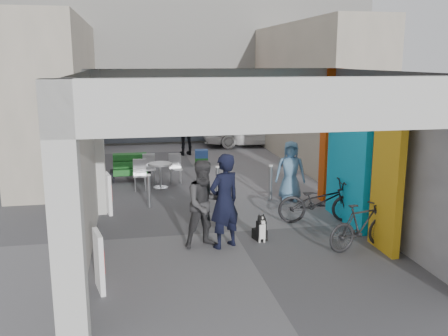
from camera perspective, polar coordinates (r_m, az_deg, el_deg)
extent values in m
plane|color=#5E5D63|center=(11.09, 1.13, -7.29)|extent=(90.00, 90.00, 0.00)
cube|color=beige|center=(6.58, -17.59, -5.72)|extent=(0.40, 0.40, 3.50)
cube|color=beige|center=(12.41, -14.51, 2.78)|extent=(0.40, 0.40, 3.50)
cube|color=#E64E0D|center=(13.42, 12.02, 3.60)|extent=(0.40, 0.40, 3.50)
plane|color=beige|center=(9.47, -15.58, -0.16)|extent=(0.00, 6.40, 6.40)
plane|color=#A6A6AB|center=(10.76, 18.16, 1.14)|extent=(0.00, 6.40, 6.40)
cube|color=#0DACDE|center=(11.74, 13.96, 0.54)|extent=(0.15, 2.00, 2.80)
cube|color=gold|center=(10.17, 18.16, -1.50)|extent=(0.15, 1.00, 2.80)
plane|color=#B1B1AC|center=(9.48, 2.49, 10.97)|extent=(6.40, 6.40, 0.00)
cube|color=beige|center=(12.48, -0.78, 9.69)|extent=(6.40, 0.30, 0.70)
cube|color=beige|center=(6.57, 8.62, 7.18)|extent=(6.40, 0.30, 0.70)
cube|color=silver|center=(12.65, -0.92, 9.50)|extent=(4.20, 0.05, 0.55)
cube|color=silver|center=(24.32, -5.84, 12.91)|extent=(18.00, 4.00, 8.00)
cube|color=#515966|center=(22.44, -5.20, 5.30)|extent=(16.20, 0.06, 1.80)
cube|color=white|center=(22.20, -10.52, 9.74)|extent=(2.60, 0.06, 0.50)
cube|color=red|center=(22.50, -1.44, 9.97)|extent=(2.20, 0.06, 0.50)
cube|color=#B7AA98|center=(17.92, -18.43, 7.79)|extent=(2.00, 9.00, 5.00)
cube|color=#B7AA98|center=(18.98, 9.90, 8.45)|extent=(2.00, 9.00, 5.00)
cylinder|color=gray|center=(12.88, -8.57, -2.64)|extent=(0.09, 0.09, 0.85)
cylinder|color=gray|center=(13.36, -0.75, -1.81)|extent=(0.09, 0.09, 0.93)
cylinder|color=gray|center=(13.39, 5.33, -1.74)|extent=(0.09, 0.09, 0.96)
cube|color=silver|center=(8.51, -14.10, -10.32)|extent=(0.20, 0.55, 1.00)
cube|color=red|center=(8.49, -13.85, -10.00)|extent=(0.12, 0.38, 0.40)
cube|color=silver|center=(12.57, -13.09, -2.86)|extent=(0.19, 0.55, 1.00)
cube|color=red|center=(12.56, -12.92, -2.63)|extent=(0.12, 0.39, 0.40)
cylinder|color=#B4B4B9|center=(14.83, -7.28, -0.90)|extent=(0.06, 0.06, 0.72)
cylinder|color=#B4B4B9|center=(14.91, -7.24, -2.20)|extent=(0.44, 0.44, 0.02)
cylinder|color=#B4B4B9|center=(14.75, -7.32, 0.46)|extent=(0.70, 0.70, 0.05)
cube|color=#B4B4B9|center=(14.64, -9.54, -1.68)|extent=(0.38, 0.38, 0.45)
cube|color=#B4B4B9|center=(14.72, -9.62, 0.16)|extent=(0.38, 0.05, 0.45)
cube|color=#B4B4B9|center=(15.37, -5.54, -0.89)|extent=(0.38, 0.38, 0.45)
cube|color=#B4B4B9|center=(15.45, -5.64, 0.85)|extent=(0.38, 0.05, 0.45)
cube|color=#B4B4B9|center=(15.42, -8.52, -0.93)|extent=(0.38, 0.38, 0.45)
cube|color=#B4B4B9|center=(15.50, -8.60, 0.81)|extent=(0.38, 0.05, 0.45)
cube|color=black|center=(15.91, -10.63, -0.85)|extent=(1.25, 0.62, 0.31)
cube|color=#1B5F1D|center=(15.72, -10.65, -0.42)|extent=(1.04, 0.36, 0.19)
cube|color=#1B5F1D|center=(15.83, -10.68, 0.44)|extent=(1.04, 0.36, 0.19)
cube|color=#1B5F1D|center=(15.95, -10.71, 1.28)|extent=(1.04, 0.36, 0.19)
cube|color=#1B5F1D|center=(17.91, -2.59, 0.77)|extent=(0.48, 0.39, 0.28)
cube|color=#284A93|center=(17.85, -2.60, 1.65)|extent=(0.48, 0.39, 0.28)
cube|color=black|center=(10.63, 4.09, -7.58)|extent=(0.22, 0.30, 0.22)
cube|color=black|center=(10.46, 4.28, -6.94)|extent=(0.18, 0.15, 0.33)
cube|color=white|center=(10.40, 4.39, -7.28)|extent=(0.14, 0.03, 0.31)
cylinder|color=white|center=(10.44, 4.09, -7.84)|extent=(0.04, 0.04, 0.26)
cylinder|color=white|center=(10.46, 4.63, -7.80)|extent=(0.04, 0.04, 0.26)
sphere|color=black|center=(10.38, 4.32, -5.91)|extent=(0.18, 0.18, 0.18)
cube|color=white|center=(10.30, 4.46, -6.17)|extent=(0.07, 0.11, 0.06)
cone|color=black|center=(10.38, 4.03, -5.43)|extent=(0.06, 0.06, 0.07)
cone|color=black|center=(10.40, 4.52, -5.39)|extent=(0.06, 0.06, 0.07)
imported|color=black|center=(9.94, 0.04, -3.80)|extent=(0.83, 0.73, 1.92)
imported|color=#373739|center=(10.00, -2.16, -4.14)|extent=(1.00, 0.86, 1.78)
imported|color=#5A86AF|center=(13.41, 7.60, -0.35)|extent=(0.91, 0.74, 1.61)
imported|color=black|center=(19.72, -4.33, 4.33)|extent=(1.24, 0.72, 1.98)
imported|color=black|center=(11.77, 10.80, -3.78)|extent=(1.97, 0.88, 1.00)
imported|color=black|center=(10.36, 15.49, -6.40)|extent=(1.65, 0.84, 0.95)
imported|color=white|center=(21.97, 3.28, 4.48)|extent=(4.40, 2.00, 1.47)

